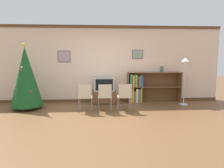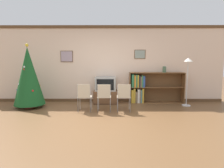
{
  "view_description": "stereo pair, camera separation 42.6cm",
  "coord_description": "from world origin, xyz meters",
  "views": [
    {
      "loc": [
        -0.09,
        -4.86,
        1.56
      ],
      "look_at": [
        0.3,
        1.24,
        0.77
      ],
      "focal_mm": 32.0,
      "sensor_mm": 36.0,
      "label": 1
    },
    {
      "loc": [
        0.33,
        -4.87,
        1.56
      ],
      "look_at": [
        0.3,
        1.24,
        0.77
      ],
      "focal_mm": 32.0,
      "sensor_mm": 36.0,
      "label": 2
    }
  ],
  "objects": [
    {
      "name": "standing_lamp",
      "position": [
        2.75,
        1.6,
        1.21
      ],
      "size": [
        0.28,
        0.28,
        1.58
      ],
      "color": "silver",
      "rests_on": "ground_plane"
    },
    {
      "name": "folding_chair_center",
      "position": [
        0.07,
        0.85,
        0.47
      ],
      "size": [
        0.4,
        0.4,
        0.82
      ],
      "color": "beige",
      "rests_on": "ground_plane"
    },
    {
      "name": "vase",
      "position": [
        2.1,
        2.02,
        1.18
      ],
      "size": [
        0.12,
        0.12,
        0.21
      ],
      "color": "#47664C",
      "rests_on": "bookshelf"
    },
    {
      "name": "bookshelf",
      "position": [
        1.49,
        2.05,
        0.51
      ],
      "size": [
        1.89,
        0.36,
        1.07
      ],
      "color": "brown",
      "rests_on": "ground_plane"
    },
    {
      "name": "ground_plane",
      "position": [
        0.0,
        0.0,
        0.0
      ],
      "size": [
        24.0,
        24.0,
        0.0
      ],
      "primitive_type": "plane",
      "color": "brown"
    },
    {
      "name": "television",
      "position": [
        0.07,
        1.95,
        0.69
      ],
      "size": [
        0.7,
        0.53,
        0.47
      ],
      "color": "#9E9E99",
      "rests_on": "tv_console"
    },
    {
      "name": "tv_console",
      "position": [
        0.07,
        1.95,
        0.23
      ],
      "size": [
        0.82,
        0.54,
        0.45
      ],
      "color": "#4C311E",
      "rests_on": "ground_plane"
    },
    {
      "name": "folding_chair_left",
      "position": [
        -0.5,
        0.85,
        0.47
      ],
      "size": [
        0.4,
        0.4,
        0.82
      ],
      "color": "beige",
      "rests_on": "ground_plane"
    },
    {
      "name": "folding_chair_right",
      "position": [
        0.65,
        0.85,
        0.47
      ],
      "size": [
        0.4,
        0.4,
        0.82
      ],
      "color": "beige",
      "rests_on": "ground_plane"
    },
    {
      "name": "wall_back",
      "position": [
        -0.0,
        2.29,
        1.35
      ],
      "size": [
        8.52,
        0.11,
        2.7
      ],
      "color": "beige",
      "rests_on": "ground_plane"
    },
    {
      "name": "christmas_tree",
      "position": [
        -2.33,
        1.36,
        1.0
      ],
      "size": [
        0.96,
        0.96,
        2.01
      ],
      "color": "maroon",
      "rests_on": "ground_plane"
    }
  ]
}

